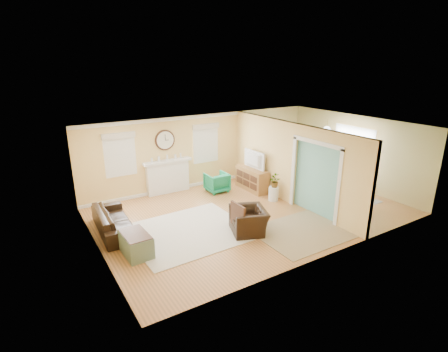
% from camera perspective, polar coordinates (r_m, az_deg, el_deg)
% --- Properties ---
extents(floor, '(9.00, 9.00, 0.00)m').
position_cam_1_polar(floor, '(10.78, 4.48, -5.79)').
color(floor, '#905E34').
rests_on(floor, ground).
extents(wall_back, '(9.00, 0.02, 2.60)m').
position_cam_1_polar(wall_back, '(12.77, -3.31, 4.25)').
color(wall_back, '#E9BD6E').
rests_on(wall_back, ground).
extents(wall_front, '(9.00, 0.02, 2.60)m').
position_cam_1_polar(wall_front, '(8.25, 17.06, -4.54)').
color(wall_front, '#E9BD6E').
rests_on(wall_front, ground).
extents(wall_left, '(0.02, 6.00, 2.60)m').
position_cam_1_polar(wall_left, '(8.60, -20.41, -3.95)').
color(wall_left, '#E9BD6E').
rests_on(wall_left, ground).
extents(wall_right, '(0.02, 6.00, 2.60)m').
position_cam_1_polar(wall_right, '(13.40, 20.44, 3.79)').
color(wall_right, '#E9BD6E').
rests_on(wall_right, ground).
extents(ceiling, '(9.00, 6.00, 0.02)m').
position_cam_1_polar(ceiling, '(10.01, 4.85, 7.93)').
color(ceiling, white).
rests_on(ceiling, wall_back).
extents(partition, '(0.17, 6.00, 2.60)m').
position_cam_1_polar(partition, '(11.43, 9.97, 2.63)').
color(partition, '#E9BD6E').
rests_on(partition, ground).
extents(fireplace, '(1.70, 0.30, 1.17)m').
position_cam_1_polar(fireplace, '(12.24, -9.16, -0.00)').
color(fireplace, white).
rests_on(fireplace, ground).
extents(wall_clock, '(0.70, 0.07, 0.70)m').
position_cam_1_polar(wall_clock, '(11.99, -9.62, 5.80)').
color(wall_clock, '#492918').
rests_on(wall_clock, wall_back).
extents(window_left, '(1.05, 0.13, 1.42)m').
position_cam_1_polar(window_left, '(11.55, -16.68, 3.84)').
color(window_left, white).
rests_on(window_left, wall_back).
extents(window_right, '(1.05, 0.13, 1.42)m').
position_cam_1_polar(window_right, '(12.67, -3.04, 5.81)').
color(window_right, white).
rests_on(window_right, wall_back).
extents(french_doors, '(0.06, 1.70, 2.20)m').
position_cam_1_polar(french_doors, '(13.41, 20.23, 2.94)').
color(french_doors, white).
rests_on(french_doors, ground).
extents(pendant, '(0.30, 0.30, 0.55)m').
position_cam_1_polar(pendant, '(12.08, 16.44, 7.11)').
color(pendant, gold).
rests_on(pendant, ceiling).
extents(rug_cream, '(3.19, 2.79, 0.02)m').
position_cam_1_polar(rug_cream, '(9.59, -5.76, -8.99)').
color(rug_cream, beige).
rests_on(rug_cream, floor).
extents(rug_jute, '(2.42, 1.98, 0.01)m').
position_cam_1_polar(rug_jute, '(9.74, 12.58, -8.93)').
color(rug_jute, tan).
rests_on(rug_jute, floor).
extents(rug_grey, '(2.21, 2.77, 0.01)m').
position_cam_1_polar(rug_grey, '(12.50, 16.45, -3.04)').
color(rug_grey, gray).
rests_on(rug_grey, floor).
extents(sofa, '(0.94, 2.17, 0.62)m').
position_cam_1_polar(sofa, '(9.89, -17.49, -6.97)').
color(sofa, black).
rests_on(sofa, floor).
extents(eames_chair, '(1.19, 1.26, 0.66)m').
position_cam_1_polar(eames_chair, '(9.43, 4.04, -7.25)').
color(eames_chair, black).
rests_on(eames_chair, floor).
extents(green_chair, '(0.73, 0.75, 0.67)m').
position_cam_1_polar(green_chair, '(12.25, -1.18, -1.03)').
color(green_chair, '#00733C').
rests_on(green_chair, floor).
extents(trunk, '(0.60, 0.96, 0.54)m').
position_cam_1_polar(trunk, '(8.67, -14.20, -10.69)').
color(trunk, slate).
rests_on(trunk, floor).
extents(credenza, '(0.48, 1.41, 0.80)m').
position_cam_1_polar(credenza, '(12.44, 4.56, -0.48)').
color(credenza, '#9D6C3B').
rests_on(credenza, floor).
extents(tv, '(0.17, 1.08, 0.62)m').
position_cam_1_polar(tv, '(12.22, 4.57, 2.66)').
color(tv, black).
rests_on(tv, credenza).
extents(garden_stool, '(0.32, 0.32, 0.47)m').
position_cam_1_polar(garden_stool, '(11.61, 8.07, -2.87)').
color(garden_stool, white).
rests_on(garden_stool, floor).
extents(potted_plant, '(0.37, 0.42, 0.42)m').
position_cam_1_polar(potted_plant, '(11.45, 8.17, -0.80)').
color(potted_plant, '#337F33').
rests_on(potted_plant, garden_stool).
extents(dining_table, '(1.07, 1.82, 0.62)m').
position_cam_1_polar(dining_table, '(12.39, 16.58, -1.72)').
color(dining_table, '#492918').
rests_on(dining_table, floor).
extents(dining_chair_n, '(0.51, 0.51, 0.95)m').
position_cam_1_polar(dining_chair_n, '(13.04, 13.56, 0.69)').
color(dining_chair_n, gray).
rests_on(dining_chair_n, floor).
extents(dining_chair_s, '(0.50, 0.50, 0.97)m').
position_cam_1_polar(dining_chair_s, '(11.66, 20.99, -2.08)').
color(dining_chair_s, gray).
rests_on(dining_chair_s, floor).
extents(dining_chair_w, '(0.53, 0.53, 0.99)m').
position_cam_1_polar(dining_chair_w, '(11.83, 14.10, -1.05)').
color(dining_chair_w, white).
rests_on(dining_chair_w, floor).
extents(dining_chair_e, '(0.55, 0.55, 1.03)m').
position_cam_1_polar(dining_chair_e, '(12.76, 18.89, 0.05)').
color(dining_chair_e, gray).
rests_on(dining_chair_e, floor).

